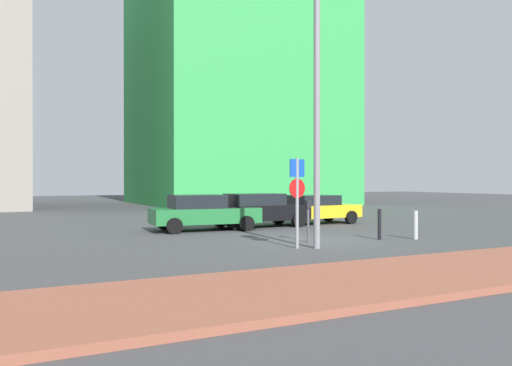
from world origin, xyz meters
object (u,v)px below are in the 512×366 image
object	(u,v)px
traffic_bollard_near	(416,225)
parking_sign_post	(297,192)
parked_car_yellow	(314,209)
traffic_bollard_mid	(379,224)
parked_car_green	(203,212)
parking_meter	(308,215)
street_lamp	(317,88)
parked_car_black	(258,209)

from	to	relation	value
traffic_bollard_near	parking_sign_post	bearing A→B (deg)	-177.68
parked_car_yellow	traffic_bollard_mid	world-z (taller)	parked_car_yellow
parked_car_green	parked_car_yellow	size ratio (longest dim) A/B	1.01
parking_meter	traffic_bollard_near	bearing A→B (deg)	-14.30
parking_sign_post	traffic_bollard_mid	bearing A→B (deg)	10.47
traffic_bollard_near	parking_meter	bearing A→B (deg)	165.70
parking_meter	street_lamp	bearing A→B (deg)	-113.01
parked_car_green	parked_car_yellow	xyz separation A→B (m)	(6.02, 0.67, -0.04)
parked_car_black	traffic_bollard_mid	size ratio (longest dim) A/B	4.26
parked_car_black	traffic_bollard_near	xyz separation A→B (m)	(2.93, -6.71, -0.29)
parked_car_green	parking_sign_post	world-z (taller)	parking_sign_post
parked_car_yellow	traffic_bollard_near	distance (m)	7.05
parked_car_green	parked_car_black	bearing A→B (deg)	7.10
parking_meter	traffic_bollard_near	size ratio (longest dim) A/B	1.40
parking_sign_post	traffic_bollard_near	distance (m)	5.23
parking_meter	street_lamp	size ratio (longest dim) A/B	0.17
parking_sign_post	parking_meter	world-z (taller)	parking_sign_post
parking_sign_post	traffic_bollard_near	world-z (taller)	parking_sign_post
parking_sign_post	parking_meter	distance (m)	1.87
traffic_bollard_mid	traffic_bollard_near	bearing A→B (deg)	-22.68
parking_sign_post	traffic_bollard_mid	xyz separation A→B (m)	(3.86, 0.71, -1.21)
parked_car_yellow	traffic_bollard_mid	size ratio (longest dim) A/B	4.18
parked_car_green	parked_car_black	xyz separation A→B (m)	(2.77, 0.35, 0.02)
parking_meter	traffic_bollard_near	distance (m)	4.05
parked_car_green	parked_car_yellow	bearing A→B (deg)	6.40
parking_sign_post	parking_meter	bearing A→B (deg)	45.75
parked_car_yellow	street_lamp	world-z (taller)	street_lamp
parking_sign_post	traffic_bollard_mid	world-z (taller)	parking_sign_post
parked_car_yellow	traffic_bollard_mid	distance (m)	6.71
parked_car_green	parking_meter	xyz separation A→B (m)	(1.79, -5.37, 0.14)
parking_sign_post	parking_meter	xyz separation A→B (m)	(1.17, 1.20, -0.83)
parking_meter	street_lamp	distance (m)	4.35
parked_car_green	street_lamp	bearing A→B (deg)	-80.32
parked_car_black	traffic_bollard_near	bearing A→B (deg)	-66.41
parking_sign_post	parked_car_black	bearing A→B (deg)	72.73
parked_car_yellow	parking_meter	xyz separation A→B (m)	(-4.22, -6.04, 0.18)
street_lamp	traffic_bollard_near	distance (m)	6.37
parking_meter	parked_car_yellow	bearing A→B (deg)	55.04
parked_car_black	parking_meter	distance (m)	5.80
parking_meter	traffic_bollard_near	world-z (taller)	parking_meter
parked_car_yellow	traffic_bollard_near	xyz separation A→B (m)	(-0.32, -7.04, -0.23)
traffic_bollard_near	traffic_bollard_mid	size ratio (longest dim) A/B	0.94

